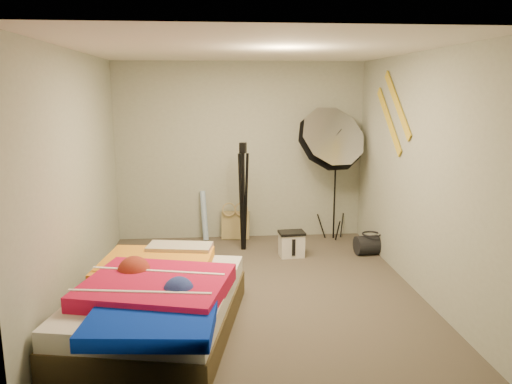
{
  "coord_description": "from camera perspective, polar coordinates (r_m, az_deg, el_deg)",
  "views": [
    {
      "loc": [
        -0.39,
        -5.04,
        2.12
      ],
      "look_at": [
        0.1,
        0.6,
        0.95
      ],
      "focal_mm": 35.0,
      "sensor_mm": 36.0,
      "label": 1
    }
  ],
  "objects": [
    {
      "name": "wall_back",
      "position": [
        7.11,
        -1.8,
        4.63
      ],
      "size": [
        3.5,
        0.0,
        3.5
      ],
      "primitive_type": "plane",
      "rotation": [
        1.57,
        0.0,
        0.0
      ],
      "color": "#9FA492",
      "rests_on": "floor"
    },
    {
      "name": "wrapping_roll",
      "position": [
        7.16,
        -5.94,
        -2.69
      ],
      "size": [
        0.14,
        0.22,
        0.71
      ],
      "primitive_type": "cylinder",
      "rotation": [
        -0.17,
        0.0,
        0.33
      ],
      "color": "#4983C4",
      "rests_on": "floor"
    },
    {
      "name": "wall_front",
      "position": [
        3.19,
        2.3,
        -4.14
      ],
      "size": [
        3.5,
        0.0,
        3.5
      ],
      "primitive_type": "plane",
      "rotation": [
        -1.57,
        0.0,
        0.0
      ],
      "color": "#9FA492",
      "rests_on": "floor"
    },
    {
      "name": "bed",
      "position": [
        4.6,
        -11.21,
        -12.21
      ],
      "size": [
        1.65,
        2.18,
        0.55
      ],
      "color": "#45371F",
      "rests_on": "floor"
    },
    {
      "name": "wall_stripe_upper",
      "position": [
        6.03,
        15.85,
        9.62
      ],
      "size": [
        0.02,
        0.91,
        0.78
      ],
      "primitive_type": "cube",
      "rotation": [
        0.7,
        0.0,
        0.0
      ],
      "color": "gold",
      "rests_on": "wall_right"
    },
    {
      "name": "floor",
      "position": [
        5.48,
        -0.5,
        -11.07
      ],
      "size": [
        4.0,
        4.0,
        0.0
      ],
      "primitive_type": "plane",
      "color": "#50483C",
      "rests_on": "ground"
    },
    {
      "name": "photo_umbrella",
      "position": [
        6.92,
        8.41,
        5.8
      ],
      "size": [
        1.1,
        0.83,
        1.99
      ],
      "color": "black",
      "rests_on": "floor"
    },
    {
      "name": "camera_case",
      "position": [
        6.48,
        4.08,
        -6.05
      ],
      "size": [
        0.32,
        0.24,
        0.3
      ],
      "primitive_type": "cube",
      "rotation": [
        0.0,
        0.0,
        0.08
      ],
      "color": "silver",
      "rests_on": "floor"
    },
    {
      "name": "camera_tripod",
      "position": [
        6.57,
        -1.48,
        0.32
      ],
      "size": [
        0.1,
        0.1,
        1.44
      ],
      "color": "black",
      "rests_on": "floor"
    },
    {
      "name": "tote_bag",
      "position": [
        7.21,
        -2.35,
        -3.81
      ],
      "size": [
        0.41,
        0.21,
        0.41
      ],
      "primitive_type": "cube",
      "rotation": [
        -0.14,
        0.0,
        -0.1
      ],
      "color": "tan",
      "rests_on": "floor"
    },
    {
      "name": "wall_right",
      "position": [
        5.55,
        17.82,
        2.09
      ],
      "size": [
        0.0,
        4.0,
        4.0
      ],
      "primitive_type": "plane",
      "rotation": [
        1.57,
        0.0,
        -1.57
      ],
      "color": "#9FA492",
      "rests_on": "floor"
    },
    {
      "name": "wall_left",
      "position": [
        5.29,
        -19.79,
        1.53
      ],
      "size": [
        0.0,
        4.0,
        4.0
      ],
      "primitive_type": "plane",
      "rotation": [
        1.57,
        0.0,
        1.57
      ],
      "color": "#9FA492",
      "rests_on": "floor"
    },
    {
      "name": "wall_stripe_lower",
      "position": [
        6.27,
        14.94,
        7.9
      ],
      "size": [
        0.02,
        0.91,
        0.78
      ],
      "primitive_type": "cube",
      "rotation": [
        0.7,
        0.0,
        0.0
      ],
      "color": "gold",
      "rests_on": "wall_right"
    },
    {
      "name": "duffel_bag",
      "position": [
        6.73,
        13.0,
        -5.9
      ],
      "size": [
        0.43,
        0.29,
        0.25
      ],
      "primitive_type": "cylinder",
      "rotation": [
        0.0,
        1.57,
        0.12
      ],
      "color": "black",
      "rests_on": "floor"
    },
    {
      "name": "ceiling",
      "position": [
        5.07,
        -0.55,
        15.98
      ],
      "size": [
        4.0,
        4.0,
        0.0
      ],
      "primitive_type": "plane",
      "rotation": [
        3.14,
        0.0,
        0.0
      ],
      "color": "silver",
      "rests_on": "wall_back"
    }
  ]
}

